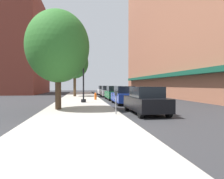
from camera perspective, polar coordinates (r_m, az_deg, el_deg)
The scene contains 14 objects.
ground_plane at distance 26.09m, azimuth -0.18°, elevation -2.62°, with size 90.00×90.00×0.00m, color #2D2D30.
sidewalk_slab at distance 26.79m, azimuth -9.00°, elevation -2.40°, with size 4.80×50.00×0.12m, color #A8A399.
building_right_brick at distance 34.79m, azimuth 17.94°, elevation 18.28°, with size 6.80×40.00×24.02m.
building_far_background at distance 46.78m, azimuth -22.81°, elevation 10.90°, with size 6.80×18.00×19.42m.
lamppost at distance 19.22m, azimuth -8.16°, elevation 5.56°, with size 0.48×0.48×5.90m.
fire_hydrant at distance 22.55m, azimuth -4.73°, elevation -1.90°, with size 0.33×0.26×0.79m.
parking_meter_near at distance 11.23m, azimuth 1.14°, elevation -2.84°, with size 0.14×0.09×1.31m.
tree_near at distance 14.21m, azimuth -15.17°, elevation 11.71°, with size 4.22×4.22×6.66m.
tree_mid at distance 30.30m, azimuth -10.61°, elevation 7.45°, with size 4.04×4.04×7.27m.
car_black at distance 12.36m, azimuth 9.57°, elevation -3.14°, with size 1.80×4.30×1.66m.
car_blue at distance 18.36m, azimuth 3.45°, elevation -1.71°, with size 1.80×4.30×1.66m.
car_green at distance 23.90m, azimuth 0.59°, elevation -1.03°, with size 1.80×4.30×1.66m.
car_silver at distance 29.99m, azimuth -1.32°, elevation -0.57°, with size 1.80×4.30×1.66m.
car_white at distance 35.88m, azimuth -2.54°, elevation -0.28°, with size 1.80×4.30×1.66m.
Camera 1 is at (0.13, -7.74, 1.74)m, focal length 32.06 mm.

